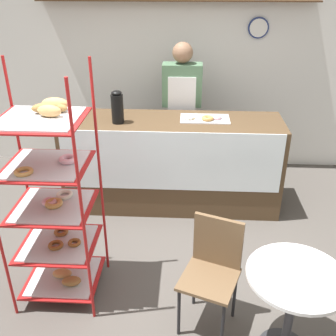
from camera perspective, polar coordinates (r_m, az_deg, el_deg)
The scene contains 9 objects.
ground_plane at distance 3.58m, azimuth -0.40°, elevation -15.48°, with size 14.00×14.00×0.00m, color #4C4742.
back_wall at distance 5.07m, azimuth 1.24°, elevation 15.08°, with size 10.00×0.30×2.70m.
display_counter at distance 4.31m, azimuth 0.58°, elevation 0.73°, with size 2.32×0.67×1.00m.
pastry_rack at distance 3.06m, azimuth -16.26°, elevation -4.30°, with size 0.64×0.59×1.87m.
person_worker at distance 4.66m, azimuth 2.01°, elevation 8.50°, with size 0.45×0.24×1.70m.
cafe_table at distance 2.80m, azimuth 17.74°, elevation -17.19°, with size 0.64×0.64×0.70m.
cafe_chair at distance 2.91m, azimuth 6.56°, elevation -13.61°, with size 0.49×0.49×0.86m.
coffee_carafe at distance 4.03m, azimuth -7.37°, elevation 8.74°, with size 0.12×0.12×0.34m.
donut_tray_counter at distance 4.14m, azimuth 5.10°, elevation 7.23°, with size 0.51×0.29×0.05m.
Camera 1 is at (0.17, -2.63, 2.42)m, focal length 42.00 mm.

